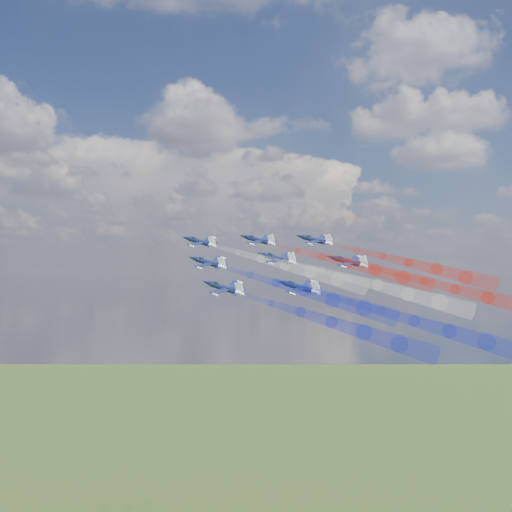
# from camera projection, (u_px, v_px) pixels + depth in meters

# --- Properties ---
(jet_lead) EXTENTS (13.33, 12.30, 7.44)m
(jet_lead) POSITION_uv_depth(u_px,v_px,m) (200.00, 242.00, 145.17)
(jet_lead) COLOR black
(trail_lead) EXTENTS (35.09, 19.77, 13.24)m
(trail_lead) POSITION_uv_depth(u_px,v_px,m) (285.00, 265.00, 132.86)
(trail_lead) COLOR white
(jet_inner_left) EXTENTS (13.33, 12.30, 7.44)m
(jet_inner_left) POSITION_uv_depth(u_px,v_px,m) (208.00, 263.00, 131.67)
(jet_inner_left) COLOR black
(trail_inner_left) EXTENTS (35.09, 19.77, 13.24)m
(trail_inner_left) POSITION_uv_depth(u_px,v_px,m) (304.00, 291.00, 119.36)
(trail_inner_left) COLOR #1927DA
(jet_inner_right) EXTENTS (13.33, 12.30, 7.44)m
(jet_inner_right) POSITION_uv_depth(u_px,v_px,m) (259.00, 240.00, 146.65)
(jet_inner_right) COLOR black
(trail_inner_right) EXTENTS (35.09, 19.77, 13.24)m
(trail_inner_right) POSITION_uv_depth(u_px,v_px,m) (348.00, 263.00, 134.34)
(trail_inner_right) COLOR red
(jet_outer_left) EXTENTS (13.33, 12.30, 7.44)m
(jet_outer_left) POSITION_uv_depth(u_px,v_px,m) (224.00, 288.00, 120.58)
(jet_outer_left) COLOR black
(trail_outer_left) EXTENTS (35.09, 19.77, 13.24)m
(trail_outer_left) POSITION_uv_depth(u_px,v_px,m) (331.00, 322.00, 108.27)
(trail_outer_left) COLOR #1927DA
(jet_center_third) EXTENTS (13.33, 12.30, 7.44)m
(jet_center_third) POSITION_uv_depth(u_px,v_px,m) (278.00, 258.00, 135.06)
(jet_center_third) COLOR black
(trail_center_third) EXTENTS (35.09, 19.77, 13.24)m
(trail_center_third) POSITION_uv_depth(u_px,v_px,m) (377.00, 286.00, 122.75)
(trail_center_third) COLOR white
(jet_outer_right) EXTENTS (13.33, 12.30, 7.44)m
(jet_outer_right) POSITION_uv_depth(u_px,v_px,m) (315.00, 240.00, 148.22)
(jet_outer_right) COLOR black
(trail_outer_right) EXTENTS (35.09, 19.77, 13.24)m
(trail_outer_right) POSITION_uv_depth(u_px,v_px,m) (409.00, 263.00, 135.91)
(trail_outer_right) COLOR red
(jet_rear_left) EXTENTS (13.33, 12.30, 7.44)m
(jet_rear_left) POSITION_uv_depth(u_px,v_px,m) (299.00, 287.00, 121.32)
(jet_rear_left) COLOR black
(trail_rear_left) EXTENTS (35.09, 19.77, 13.24)m
(trail_rear_left) POSITION_uv_depth(u_px,v_px,m) (414.00, 321.00, 109.01)
(trail_rear_left) COLOR #1927DA
(jet_rear_right) EXTENTS (13.33, 12.30, 7.44)m
(jet_rear_right) POSITION_uv_depth(u_px,v_px,m) (348.00, 262.00, 134.84)
(jet_rear_right) COLOR black
(trail_rear_right) EXTENTS (35.09, 19.77, 13.24)m
(trail_rear_right) POSITION_uv_depth(u_px,v_px,m) (455.00, 289.00, 122.53)
(trail_rear_right) COLOR red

